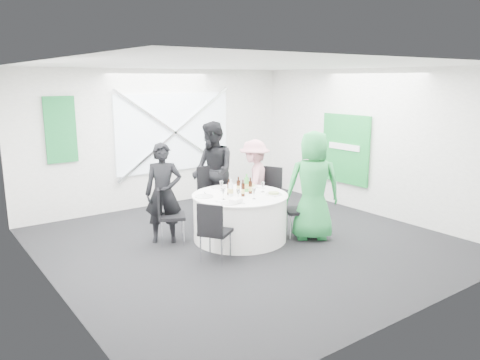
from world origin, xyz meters
TOP-DOWN VIEW (x-y plane):
  - floor at (0.00, 0.00)m, footprint 6.00×6.00m
  - ceiling at (0.00, 0.00)m, footprint 6.00×6.00m
  - wall_back at (0.00, 3.00)m, footprint 6.00×0.00m
  - wall_front at (0.00, -3.00)m, footprint 6.00×0.00m
  - wall_left at (-3.00, 0.00)m, footprint 0.00×6.00m
  - wall_right at (3.00, 0.00)m, footprint 0.00×6.00m
  - window_panel at (0.30, 2.96)m, footprint 2.60×0.03m
  - window_brace_a at (0.30, 2.92)m, footprint 2.63×0.05m
  - window_brace_b at (0.30, 2.92)m, footprint 2.63×0.05m
  - green_banner at (-2.00, 2.95)m, footprint 0.55×0.04m
  - green_sign at (2.94, 0.60)m, footprint 0.05×1.20m
  - banquet_table at (0.00, 0.20)m, footprint 1.56×1.56m
  - chair_back at (0.17, 1.34)m, footprint 0.53×0.54m
  - chair_back_left at (-1.08, 0.72)m, footprint 0.56×0.56m
  - chair_back_right at (0.98, 0.68)m, footprint 0.62×0.62m
  - chair_front_right at (0.93, -0.35)m, footprint 0.59×0.59m
  - chair_front_left at (-0.91, -0.40)m, footprint 0.57×0.56m
  - person_man_back_left at (-1.06, 0.83)m, footprint 0.71×0.64m
  - person_man_back at (0.24, 1.38)m, footprint 0.66×0.98m
  - person_woman_pink at (0.83, 0.90)m, footprint 1.04×0.98m
  - person_woman_green at (0.98, -0.47)m, footprint 1.05×0.97m
  - plate_back at (-0.01, 0.80)m, footprint 0.27×0.27m
  - plate_back_left at (-0.55, 0.41)m, footprint 0.29×0.29m
  - plate_back_right at (0.45, 0.55)m, footprint 0.29×0.29m
  - plate_front_right at (0.44, -0.13)m, footprint 0.26×0.26m
  - plate_front_left at (-0.47, -0.17)m, footprint 0.25×0.25m
  - napkin at (-0.37, -0.20)m, footprint 0.23×0.20m
  - beer_bottle_a at (-0.16, 0.28)m, footprint 0.06×0.06m
  - beer_bottle_b at (0.06, 0.33)m, footprint 0.06×0.06m
  - beer_bottle_c at (0.17, 0.14)m, footprint 0.06×0.06m
  - beer_bottle_d at (-0.03, 0.08)m, footprint 0.06×0.06m
  - green_water_bottle at (0.21, 0.30)m, footprint 0.08×0.08m
  - clear_water_bottle at (-0.18, 0.20)m, footprint 0.08×0.08m
  - wine_glass_a at (-0.11, 0.58)m, footprint 0.07×0.07m
  - wine_glass_b at (-0.22, -0.05)m, footprint 0.07×0.07m
  - wine_glass_c at (0.01, -0.16)m, footprint 0.07×0.07m
  - wine_glass_d at (-0.39, 0.10)m, footprint 0.07×0.07m
  - wine_glass_e at (0.41, 0.11)m, footprint 0.07×0.07m
  - fork_a at (-0.43, 0.59)m, footprint 0.08×0.14m
  - knife_a at (-0.55, 0.36)m, footprint 0.09×0.13m
  - fork_b at (-0.53, -0.02)m, footprint 0.11×0.12m
  - knife_b at (-0.33, -0.27)m, footprint 0.10×0.13m
  - fork_c at (0.35, -0.25)m, footprint 0.10×0.13m
  - knife_c at (0.52, -0.06)m, footprint 0.11×0.12m
  - fork_d at (0.56, 0.35)m, footprint 0.09×0.14m
  - knife_d at (0.41, 0.61)m, footprint 0.08×0.14m

SIDE VIEW (x-z plane):
  - floor at x=0.00m, z-range 0.00..0.00m
  - banquet_table at x=0.00m, z-range 0.00..0.76m
  - chair_front_left at x=-0.91m, z-range 0.08..0.97m
  - chair_back_left at x=-1.08m, z-range 0.08..1.00m
  - chair_front_right at x=0.93m, z-range 0.08..1.02m
  - chair_back_right at x=0.98m, z-range 0.09..1.11m
  - chair_back at x=0.17m, z-range 0.09..1.12m
  - person_woman_pink at x=0.83m, z-range 0.00..1.52m
  - fork_a at x=-0.43m, z-range 0.76..0.77m
  - knife_a at x=-0.55m, z-range 0.76..0.77m
  - fork_b at x=-0.53m, z-range 0.76..0.77m
  - knife_b at x=-0.33m, z-range 0.76..0.77m
  - fork_c at x=0.35m, z-range 0.76..0.77m
  - knife_c at x=0.52m, z-range 0.76..0.77m
  - fork_d at x=0.56m, z-range 0.76..0.77m
  - knife_d at x=0.41m, z-range 0.76..0.77m
  - plate_back at x=-0.01m, z-range 0.76..0.77m
  - plate_back_left at x=-0.55m, z-range 0.76..0.77m
  - plate_front_left at x=-0.47m, z-range 0.76..0.77m
  - plate_back_right at x=0.45m, z-range 0.76..0.80m
  - plate_front_right at x=0.44m, z-range 0.76..0.80m
  - napkin at x=-0.37m, z-range 0.78..0.83m
  - person_man_back_left at x=-1.06m, z-range 0.00..1.62m
  - beer_bottle_a at x=-0.16m, z-range 0.73..0.99m
  - beer_bottle_b at x=0.06m, z-range 0.73..0.99m
  - beer_bottle_c at x=0.17m, z-range 0.73..1.00m
  - beer_bottle_d at x=-0.03m, z-range 0.73..1.00m
  - clear_water_bottle at x=-0.18m, z-range 0.73..1.00m
  - green_water_bottle at x=0.21m, z-range 0.73..1.03m
  - wine_glass_a at x=-0.11m, z-range 0.80..0.97m
  - wine_glass_b at x=-0.22m, z-range 0.80..0.97m
  - wine_glass_c at x=0.01m, z-range 0.80..0.97m
  - wine_glass_d at x=-0.39m, z-range 0.80..0.97m
  - wine_glass_e at x=0.41m, z-range 0.80..0.97m
  - person_woman_green at x=0.98m, z-range 0.00..1.79m
  - person_man_back at x=0.24m, z-range 0.00..1.85m
  - green_sign at x=2.94m, z-range 0.50..1.90m
  - wall_back at x=0.00m, z-range -1.60..4.40m
  - wall_front at x=0.00m, z-range -1.60..4.40m
  - wall_left at x=-3.00m, z-range -1.60..4.40m
  - wall_right at x=3.00m, z-range -1.60..4.40m
  - window_panel at x=0.30m, z-range 0.70..2.30m
  - window_brace_a at x=0.30m, z-range 0.58..2.42m
  - window_brace_b at x=0.30m, z-range 0.58..2.42m
  - green_banner at x=-2.00m, z-range 1.10..2.30m
  - ceiling at x=0.00m, z-range 2.80..2.80m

